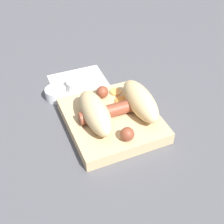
{
  "coord_description": "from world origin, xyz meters",
  "views": [
    {
      "loc": [
        0.47,
        -0.2,
        0.49
      ],
      "look_at": [
        0.0,
        0.0,
        0.04
      ],
      "focal_mm": 50.0,
      "sensor_mm": 36.0,
      "label": 1
    }
  ],
  "objects_px": {
    "food_tray": "(112,120)",
    "condiment_cup_near": "(77,86)",
    "bread_roll": "(118,106)",
    "sausage": "(114,111)",
    "condiment_cup_far": "(56,94)"
  },
  "relations": [
    {
      "from": "condiment_cup_near",
      "to": "food_tray",
      "type": "bearing_deg",
      "value": 11.74
    },
    {
      "from": "sausage",
      "to": "food_tray",
      "type": "bearing_deg",
      "value": -140.34
    },
    {
      "from": "food_tray",
      "to": "condiment_cup_far",
      "type": "bearing_deg",
      "value": -147.67
    },
    {
      "from": "bread_roll",
      "to": "food_tray",
      "type": "bearing_deg",
      "value": -125.63
    },
    {
      "from": "bread_roll",
      "to": "sausage",
      "type": "distance_m",
      "value": 0.02
    },
    {
      "from": "food_tray",
      "to": "sausage",
      "type": "distance_m",
      "value": 0.03
    },
    {
      "from": "food_tray",
      "to": "condiment_cup_near",
      "type": "distance_m",
      "value": 0.16
    },
    {
      "from": "sausage",
      "to": "condiment_cup_near",
      "type": "height_order",
      "value": "sausage"
    },
    {
      "from": "food_tray",
      "to": "condiment_cup_far",
      "type": "xyz_separation_m",
      "value": [
        -0.14,
        -0.09,
        -0.0
      ]
    },
    {
      "from": "food_tray",
      "to": "bread_roll",
      "type": "relative_size",
      "value": 1.31
    },
    {
      "from": "sausage",
      "to": "condiment_cup_far",
      "type": "distance_m",
      "value": 0.18
    },
    {
      "from": "bread_roll",
      "to": "condiment_cup_far",
      "type": "relative_size",
      "value": 3.09
    },
    {
      "from": "food_tray",
      "to": "sausage",
      "type": "bearing_deg",
      "value": 39.66
    },
    {
      "from": "sausage",
      "to": "condiment_cup_near",
      "type": "bearing_deg",
      "value": -167.31
    },
    {
      "from": "food_tray",
      "to": "condiment_cup_near",
      "type": "xyz_separation_m",
      "value": [
        -0.15,
        -0.03,
        -0.0
      ]
    }
  ]
}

